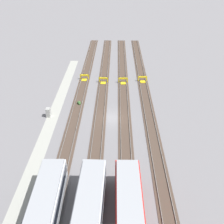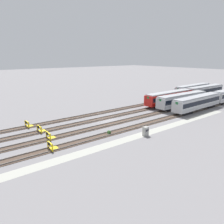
{
  "view_description": "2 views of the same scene",
  "coord_description": "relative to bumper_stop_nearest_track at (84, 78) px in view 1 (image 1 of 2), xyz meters",
  "views": [
    {
      "loc": [
        37.8,
        0.65,
        24.67
      ],
      "look_at": [
        1.02,
        0.0,
        1.8
      ],
      "focal_mm": 42.0,
      "sensor_mm": 36.0,
      "label": 1
    },
    {
      "loc": [
        -26.86,
        -35.43,
        13.47
      ],
      "look_at": [
        1.02,
        0.0,
        1.8
      ],
      "focal_mm": 35.0,
      "sensor_mm": 36.0,
      "label": 2
    }
  ],
  "objects": [
    {
      "name": "ground_plane",
      "position": [
        15.38,
        6.44,
        -0.51
      ],
      "size": [
        400.0,
        400.0,
        0.0
      ],
      "primitive_type": "plane",
      "color": "slate"
    },
    {
      "name": "service_walkway",
      "position": [
        15.38,
        -3.85,
        -0.51
      ],
      "size": [
        54.0,
        2.0,
        0.01
      ],
      "primitive_type": "cube",
      "color": "#9E9E93",
      "rests_on": "ground"
    },
    {
      "name": "rail_track_nearest",
      "position": [
        15.38,
        0.01,
        -0.47
      ],
      "size": [
        90.0,
        2.24,
        0.21
      ],
      "color": "#47382D",
      "rests_on": "ground"
    },
    {
      "name": "rail_track_near_inner",
      "position": [
        15.38,
        4.3,
        -0.47
      ],
      "size": [
        90.0,
        2.24,
        0.21
      ],
      "color": "#47382D",
      "rests_on": "ground"
    },
    {
      "name": "rail_track_middle",
      "position": [
        15.38,
        8.58,
        -0.47
      ],
      "size": [
        90.0,
        2.24,
        0.21
      ],
      "color": "#47382D",
      "rests_on": "ground"
    },
    {
      "name": "rail_track_far_inner",
      "position": [
        15.38,
        12.87,
        -0.47
      ],
      "size": [
        90.0,
        2.24,
        0.21
      ],
      "color": "#47382D",
      "rests_on": "ground"
    },
    {
      "name": "bumper_stop_nearest_track",
      "position": [
        0.0,
        0.0,
        0.0
      ],
      "size": [
        1.37,
        2.01,
        1.22
      ],
      "color": "yellow",
      "rests_on": "ground"
    },
    {
      "name": "bumper_stop_near_inner_track",
      "position": [
        1.49,
        4.29,
        0.0
      ],
      "size": [
        1.37,
        2.01,
        1.22
      ],
      "color": "yellow",
      "rests_on": "ground"
    },
    {
      "name": "bumper_stop_middle_track",
      "position": [
        1.56,
        8.59,
        0.0
      ],
      "size": [
        1.36,
        2.01,
        1.22
      ],
      "color": "yellow",
      "rests_on": "ground"
    },
    {
      "name": "bumper_stop_far_inner_track",
      "position": [
        0.73,
        12.88,
        0.0
      ],
      "size": [
        1.37,
        2.01,
        1.22
      ],
      "color": "yellow",
      "rests_on": "ground"
    },
    {
      "name": "electrical_cabinet",
      "position": [
        15.12,
        -4.58,
        0.29
      ],
      "size": [
        0.9,
        0.73,
        1.6
      ],
      "color": "#9E9E99",
      "rests_on": "ground"
    },
    {
      "name": "weed_clump",
      "position": [
        10.79,
        0.16,
        -0.27
      ],
      "size": [
        0.92,
        0.7,
        0.64
      ],
      "color": "#38602D",
      "rests_on": "ground"
    }
  ]
}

